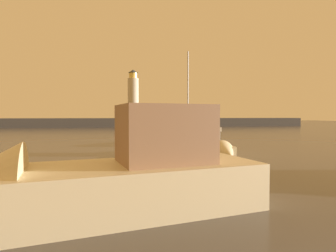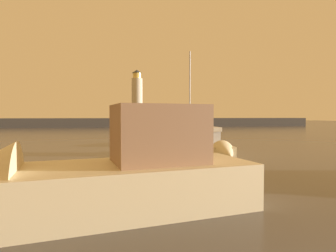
{
  "view_description": "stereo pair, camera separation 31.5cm",
  "coord_description": "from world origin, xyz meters",
  "views": [
    {
      "loc": [
        -4.55,
        -2.1,
        2.62
      ],
      "look_at": [
        -1.22,
        14.9,
        1.99
      ],
      "focal_mm": 30.04,
      "sensor_mm": 36.0,
      "label": 1
    },
    {
      "loc": [
        -4.24,
        -2.15,
        2.62
      ],
      "look_at": [
        -1.22,
        14.9,
        1.99
      ],
      "focal_mm": 30.04,
      "sensor_mm": 36.0,
      "label": 2
    }
  ],
  "objects": [
    {
      "name": "ground_plane",
      "position": [
        0.0,
        33.09,
        0.0
      ],
      "size": [
        220.0,
        220.0,
        0.0
      ],
      "primitive_type": "plane",
      "color": "#4C4742"
    },
    {
      "name": "breakwater",
      "position": [
        0.0,
        66.17,
        1.03
      ],
      "size": [
        87.54,
        5.51,
        2.06
      ],
      "primitive_type": "cube",
      "color": "#423F3D",
      "rests_on": "ground_plane"
    },
    {
      "name": "lighthouse",
      "position": [
        0.26,
        66.17,
        7.59
      ],
      "size": [
        2.61,
        2.61,
        11.68
      ],
      "color": "beige",
      "rests_on": "breakwater"
    },
    {
      "name": "motorboat_1",
      "position": [
        1.69,
        14.69,
        0.62
      ],
      "size": [
        1.61,
        5.71,
        2.17
      ],
      "color": "beige",
      "rests_on": "ground_plane"
    },
    {
      "name": "motorboat_2",
      "position": [
        -5.12,
        5.44,
        0.91
      ],
      "size": [
        8.97,
        4.08,
        3.52
      ],
      "color": "beige",
      "rests_on": "ground_plane"
    },
    {
      "name": "sailboat_moored",
      "position": [
        2.01,
        23.85,
        0.49
      ],
      "size": [
        6.77,
        5.61,
        8.83
      ],
      "color": "silver",
      "rests_on": "ground_plane"
    }
  ]
}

